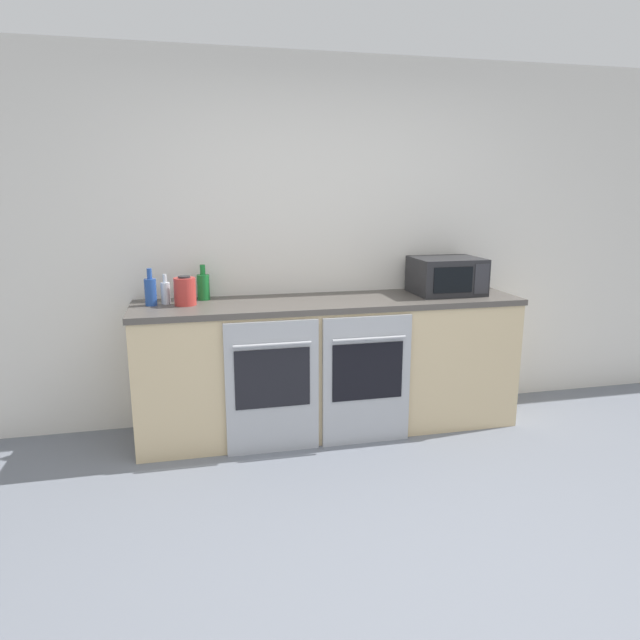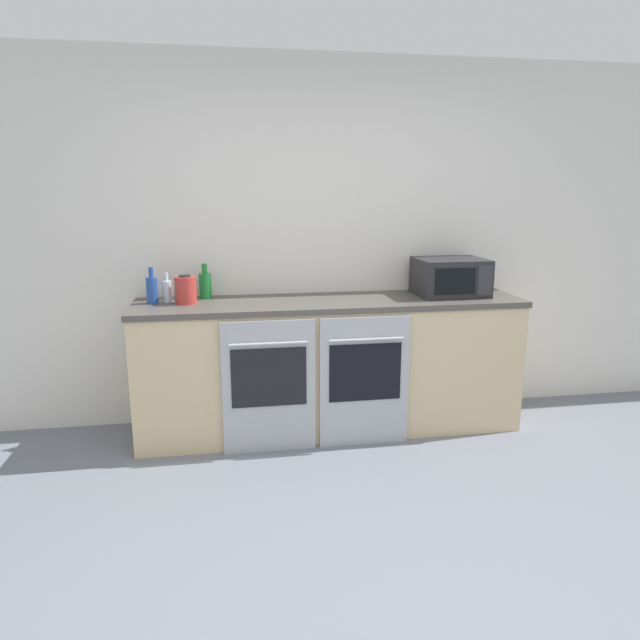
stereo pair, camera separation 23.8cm
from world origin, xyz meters
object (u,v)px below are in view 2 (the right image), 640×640
object	(u,v)px
bottle_green	(205,285)
oven_right	(365,381)
bottle_blue	(152,289)
bottle_clear	(167,291)
oven_left	(269,386)
microwave	(450,277)
kettle	(186,290)

from	to	relation	value
bottle_green	oven_right	bearing A→B (deg)	-26.63
bottle_blue	bottle_green	world-z (taller)	bottle_blue
bottle_blue	bottle_clear	distance (m)	0.10
oven_left	bottle_blue	bearing A→B (deg)	152.29
microwave	kettle	distance (m)	1.86
oven_left	microwave	world-z (taller)	microwave
microwave	bottle_green	distance (m)	1.74
kettle	oven_left	bearing A→B (deg)	-34.15
oven_right	bottle_blue	world-z (taller)	bottle_blue
bottle_clear	bottle_green	world-z (taller)	bottle_green
oven_right	kettle	xyz separation A→B (m)	(-1.15, 0.35, 0.58)
oven_left	bottle_blue	size ratio (longest dim) A/B	3.60
bottle_green	bottle_blue	bearing A→B (deg)	-159.65
oven_right	microwave	size ratio (longest dim) A/B	1.83
microwave	kettle	world-z (taller)	microwave
bottle_green	kettle	bearing A→B (deg)	-127.18
oven_right	bottle_green	xyz separation A→B (m)	(-1.02, 0.51, 0.59)
oven_left	kettle	size ratio (longest dim) A/B	4.56
oven_left	oven_right	bearing A→B (deg)	0.00
kettle	bottle_clear	bearing A→B (deg)	150.94
oven_left	bottle_blue	distance (m)	1.02
bottle_blue	bottle_green	xyz separation A→B (m)	(0.34, 0.13, -0.00)
microwave	bottle_blue	distance (m)	2.08
bottle_blue	bottle_clear	xyz separation A→B (m)	(0.09, 0.03, -0.02)
oven_right	bottle_green	world-z (taller)	bottle_green
bottle_clear	bottle_blue	bearing A→B (deg)	-159.77
microwave	bottle_blue	size ratio (longest dim) A/B	1.97
oven_left	bottle_blue	xyz separation A→B (m)	(-0.74, 0.39, 0.59)
oven_left	kettle	xyz separation A→B (m)	(-0.52, 0.35, 0.58)
oven_left	bottle_green	size ratio (longest dim) A/B	3.62
oven_right	kettle	bearing A→B (deg)	163.02
bottle_clear	oven_left	bearing A→B (deg)	-33.19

